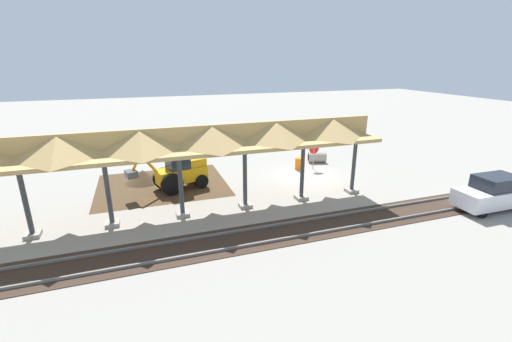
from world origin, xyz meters
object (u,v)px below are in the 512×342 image
(stop_sign, at_px, (314,151))
(distant_parked_car, at_px, (493,193))
(concrete_pipe, at_px, (317,157))
(traffic_barrel, at_px, (299,164))
(backhoe, at_px, (179,170))

(stop_sign, distance_m, distant_parked_car, 11.55)
(concrete_pipe, bearing_deg, traffic_barrel, 28.55)
(concrete_pipe, distance_m, distant_parked_car, 12.43)
(stop_sign, distance_m, traffic_barrel, 1.49)
(concrete_pipe, relative_size, distant_parked_car, 0.38)
(concrete_pipe, relative_size, traffic_barrel, 1.77)
(backhoe, height_order, distant_parked_car, backhoe)
(concrete_pipe, bearing_deg, stop_sign, 53.14)
(backhoe, relative_size, traffic_barrel, 5.72)
(concrete_pipe, height_order, distant_parked_car, distant_parked_car)
(distant_parked_car, relative_size, traffic_barrel, 4.69)
(stop_sign, height_order, backhoe, backhoe)
(distant_parked_car, xyz_separation_m, traffic_barrel, (7.10, -10.21, -0.53))
(concrete_pipe, xyz_separation_m, distant_parked_car, (-4.86, 11.43, 0.55))
(concrete_pipe, xyz_separation_m, traffic_barrel, (2.24, 1.22, 0.01))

